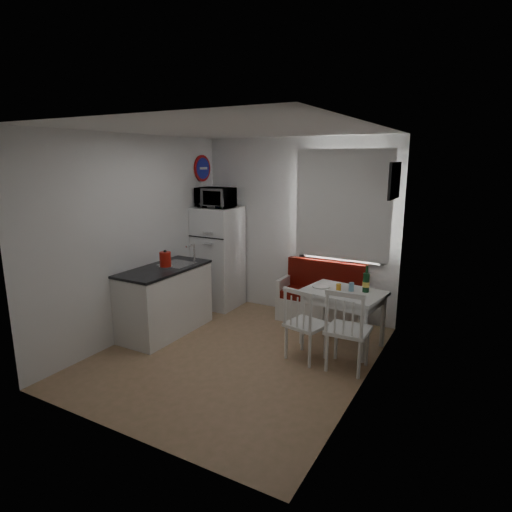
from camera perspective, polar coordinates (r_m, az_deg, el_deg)
The scene contains 22 objects.
floor at distance 5.26m, azimuth -2.66°, elevation -13.06°, with size 3.00×3.50×0.02m, color #94774E.
ceiling at distance 4.74m, azimuth -3.00°, elevation 16.52°, with size 3.00×3.50×0.02m, color white.
wall_back at distance 6.36m, azimuth 5.53°, elevation 3.79°, with size 3.00×0.02×2.60m, color white.
wall_front at distance 3.52m, azimuth -18.06°, elevation -4.26°, with size 3.00×0.02×2.60m, color white.
wall_left at distance 5.75m, azimuth -15.64°, elevation 2.41°, with size 0.02×3.50×2.60m, color white.
wall_right at distance 4.25m, azimuth 14.63°, elevation -1.11°, with size 0.02×3.50×2.60m, color white.
window at distance 6.05m, azimuth 11.60°, elevation 6.23°, with size 1.22×0.06×1.47m, color white.
curtain at distance 5.97m, azimuth 11.42°, elevation 6.64°, with size 1.35×0.02×1.50m, color white.
kitchen_counter at distance 5.87m, azimuth -11.97°, elevation -5.71°, with size 0.62×1.32×1.16m.
wall_sign at distance 6.75m, azimuth -7.11°, elevation 11.53°, with size 0.40×0.40×0.03m, color #181F94.
picture_frame at distance 5.22m, azimuth 17.94°, elevation 9.55°, with size 0.04×0.52×0.42m, color black.
bench at distance 6.20m, azimuth 8.72°, elevation -6.17°, with size 1.22×0.47×0.87m.
dining_table at distance 5.39m, azimuth 11.56°, elevation -5.42°, with size 1.04×0.80×0.71m.
chair_left at distance 4.91m, azimuth 6.34°, elevation -8.11°, with size 0.49×0.48×0.47m.
chair_right at distance 4.74m, azimuth 11.89°, elevation -8.60°, with size 0.45×0.43×0.51m.
fridge at distance 6.72m, azimuth -5.04°, elevation -0.18°, with size 0.63×0.63×1.57m, color white.
microwave at distance 6.53m, azimuth -5.45°, elevation 7.75°, with size 0.54×0.37×0.30m, color white.
kettle at distance 5.67m, azimuth -11.99°, elevation -0.45°, with size 0.18×0.18×0.24m, color red.
wine_bottle at distance 5.35m, azimuth 14.49°, elevation -2.97°, with size 0.08×0.08×0.33m, color #133B1C, non-canonical shape.
drinking_glass_orange at distance 5.32m, azimuth 10.95°, elevation -4.18°, with size 0.06×0.06×0.10m, color #FBA929.
drinking_glass_blue at distance 5.38m, azimuth 12.60°, elevation -4.04°, with size 0.06×0.06×0.11m, color #76A9CA.
plate at distance 5.48m, azimuth 8.67°, elevation -4.05°, with size 0.22×0.22×0.02m, color white.
Camera 1 is at (2.50, -4.01, 2.30)m, focal length 30.00 mm.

